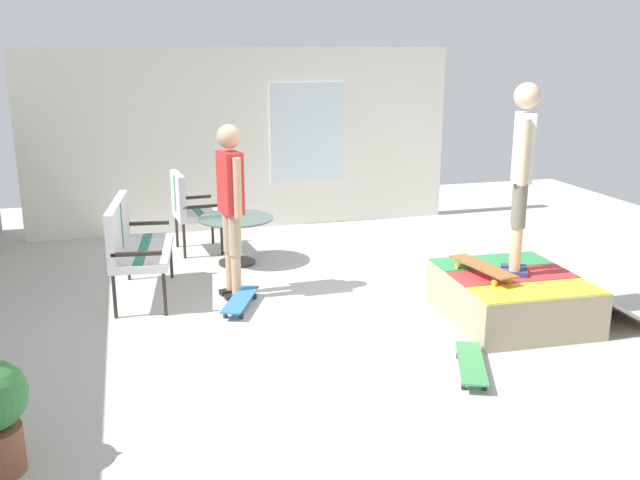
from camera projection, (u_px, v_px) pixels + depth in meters
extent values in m
cube|color=beige|center=(362.00, 320.00, 6.82)|extent=(12.00, 12.00, 0.10)
cube|color=white|center=(244.00, 140.00, 9.88)|extent=(0.20, 6.00, 2.53)
cube|color=silver|center=(307.00, 132.00, 9.99)|extent=(0.03, 1.10, 1.40)
cube|color=tan|center=(511.00, 298.00, 6.66)|extent=(1.41, 1.25, 0.44)
cube|color=yellow|center=(538.00, 291.00, 6.18)|extent=(0.48, 1.18, 0.01)
cube|color=red|center=(513.00, 275.00, 6.60)|extent=(0.48, 1.18, 0.01)
cube|color=#338C4C|center=(491.00, 261.00, 7.03)|extent=(0.48, 1.18, 0.01)
cylinder|color=#B2B2B7|center=(456.00, 283.00, 6.48)|extent=(1.31, 0.10, 0.05)
cube|color=tan|center=(592.00, 293.00, 6.86)|extent=(1.35, 0.68, 0.37)
cylinder|color=#2D2823|center=(165.00, 294.00, 6.76)|extent=(0.04, 0.04, 0.44)
cylinder|color=#2D2823|center=(171.00, 259.00, 7.87)|extent=(0.04, 0.04, 0.44)
cylinder|color=#2D2823|center=(115.00, 296.00, 6.69)|extent=(0.04, 0.04, 0.44)
cylinder|color=#2D2823|center=(128.00, 261.00, 7.80)|extent=(0.04, 0.04, 0.44)
cube|color=silver|center=(143.00, 252.00, 7.21)|extent=(1.31, 0.69, 0.08)
cube|color=#338C66|center=(143.00, 248.00, 7.20)|extent=(1.21, 0.24, 0.00)
cube|color=silver|center=(118.00, 226.00, 7.10)|extent=(1.25, 0.23, 0.50)
cube|color=#338C66|center=(118.00, 226.00, 7.10)|extent=(0.11, 0.10, 0.46)
cube|color=#2D2823|center=(137.00, 254.00, 6.59)|extent=(0.09, 0.47, 0.04)
cube|color=#2D2823|center=(147.00, 223.00, 7.75)|extent=(0.09, 0.47, 0.04)
cylinder|color=#2D2823|center=(222.00, 237.00, 8.77)|extent=(0.04, 0.04, 0.44)
cylinder|color=#2D2823|center=(212.00, 228.00, 9.26)|extent=(0.04, 0.04, 0.44)
cylinder|color=#2D2823|center=(184.00, 241.00, 8.61)|extent=(0.04, 0.04, 0.44)
cylinder|color=#2D2823|center=(177.00, 231.00, 9.10)|extent=(0.04, 0.04, 0.44)
cube|color=silver|center=(198.00, 214.00, 8.87)|extent=(0.67, 0.61, 0.08)
cube|color=#338C66|center=(198.00, 211.00, 8.85)|extent=(0.59, 0.15, 0.00)
cube|color=silver|center=(178.00, 193.00, 8.71)|extent=(0.62, 0.14, 0.50)
cube|color=#338C66|center=(178.00, 193.00, 8.71)|extent=(0.11, 0.09, 0.46)
cube|color=#2D2823|center=(202.00, 207.00, 8.56)|extent=(0.08, 0.47, 0.04)
cube|color=#2D2823|center=(193.00, 197.00, 9.08)|extent=(0.08, 0.47, 0.04)
cylinder|color=#2D2823|center=(236.00, 241.00, 8.39)|extent=(0.06, 0.06, 0.55)
cylinder|color=#2D2823|center=(237.00, 262.00, 8.46)|extent=(0.44, 0.44, 0.03)
cylinder|color=#4C6660|center=(236.00, 218.00, 8.31)|extent=(0.90, 0.90, 0.02)
cube|color=black|center=(237.00, 296.00, 7.26)|extent=(0.16, 0.26, 0.05)
cylinder|color=tan|center=(236.00, 275.00, 7.20)|extent=(0.10, 0.10, 0.42)
cylinder|color=tan|center=(235.00, 235.00, 7.09)|extent=(0.13, 0.13, 0.42)
cube|color=black|center=(231.00, 291.00, 7.41)|extent=(0.16, 0.26, 0.05)
cylinder|color=tan|center=(230.00, 270.00, 7.35)|extent=(0.10, 0.10, 0.42)
cylinder|color=tan|center=(229.00, 231.00, 7.24)|extent=(0.13, 0.13, 0.42)
cube|color=red|center=(230.00, 183.00, 7.02)|extent=(0.35, 0.24, 0.63)
sphere|color=tan|center=(229.00, 136.00, 6.90)|extent=(0.24, 0.24, 0.24)
cylinder|color=tan|center=(237.00, 188.00, 6.86)|extent=(0.08, 0.08, 0.59)
cylinder|color=tan|center=(223.00, 181.00, 7.20)|extent=(0.08, 0.08, 0.59)
cube|color=navy|center=(514.00, 268.00, 6.72)|extent=(0.21, 0.26, 0.05)
cylinder|color=beige|center=(516.00, 244.00, 6.66)|extent=(0.10, 0.10, 0.42)
cylinder|color=slate|center=(519.00, 201.00, 6.55)|extent=(0.13, 0.13, 0.42)
cube|color=navy|center=(514.00, 273.00, 6.56)|extent=(0.21, 0.26, 0.05)
cylinder|color=beige|center=(516.00, 249.00, 6.50)|extent=(0.10, 0.10, 0.42)
cylinder|color=slate|center=(519.00, 205.00, 6.39)|extent=(0.13, 0.13, 0.42)
cube|color=silver|center=(523.00, 147.00, 6.33)|extent=(0.37, 0.31, 0.62)
sphere|color=beige|center=(527.00, 96.00, 6.21)|extent=(0.24, 0.24, 0.24)
cylinder|color=beige|center=(523.00, 147.00, 6.52)|extent=(0.08, 0.08, 0.59)
cylinder|color=beige|center=(524.00, 153.00, 6.15)|extent=(0.08, 0.08, 0.59)
cube|color=#3372B2|center=(240.00, 299.00, 6.99)|extent=(0.81, 0.50, 0.02)
cylinder|color=#333333|center=(255.00, 296.00, 7.26)|extent=(0.06, 0.05, 0.06)
cylinder|color=#333333|center=(240.00, 295.00, 7.28)|extent=(0.06, 0.05, 0.06)
cylinder|color=#333333|center=(242.00, 316.00, 6.73)|extent=(0.06, 0.05, 0.06)
cylinder|color=#333333|center=(225.00, 315.00, 6.75)|extent=(0.06, 0.05, 0.06)
cube|color=#3F8C4C|center=(471.00, 362.00, 5.58)|extent=(0.82, 0.49, 0.02)
cylinder|color=#333333|center=(478.00, 356.00, 5.85)|extent=(0.06, 0.05, 0.06)
cylinder|color=#333333|center=(458.00, 355.00, 5.87)|extent=(0.06, 0.05, 0.06)
cylinder|color=#333333|center=(485.00, 387.00, 5.32)|extent=(0.06, 0.05, 0.06)
cylinder|color=#333333|center=(463.00, 385.00, 5.34)|extent=(0.06, 0.05, 0.06)
cube|color=brown|center=(482.00, 266.00, 6.54)|extent=(0.82, 0.33, 0.01)
cylinder|color=gold|center=(471.00, 264.00, 6.83)|extent=(0.06, 0.04, 0.06)
cylinder|color=gold|center=(457.00, 266.00, 6.77)|extent=(0.06, 0.04, 0.06)
cylinder|color=gold|center=(508.00, 280.00, 6.34)|extent=(0.06, 0.04, 0.06)
cylinder|color=gold|center=(494.00, 283.00, 6.28)|extent=(0.06, 0.04, 0.06)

